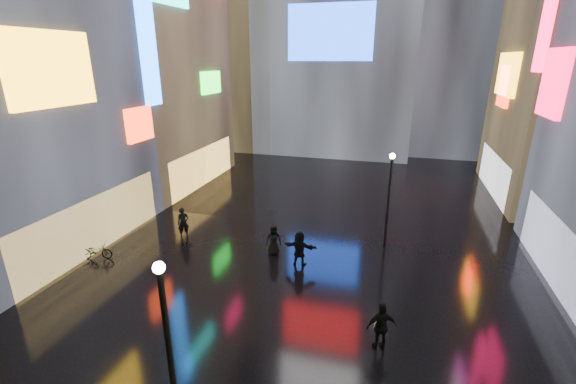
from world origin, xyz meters
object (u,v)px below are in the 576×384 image
at_px(lamp_far, 389,195).
at_px(pedestrian_3, 381,326).
at_px(lamp_near, 168,341).
at_px(bicycle, 96,251).

xyz_separation_m(lamp_far, pedestrian_3, (0.18, -8.13, -2.02)).
bearing_deg(lamp_near, bicycle, 140.99).
relative_size(lamp_near, lamp_far, 1.00).
distance_m(lamp_near, bicycle, 11.96).
height_order(lamp_near, lamp_far, same).
height_order(pedestrian_3, bicycle, pedestrian_3).
distance_m(pedestrian_3, bicycle, 14.55).
bearing_deg(bicycle, pedestrian_3, -116.98).
bearing_deg(lamp_far, pedestrian_3, -88.73).
bearing_deg(bicycle, lamp_near, -145.42).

